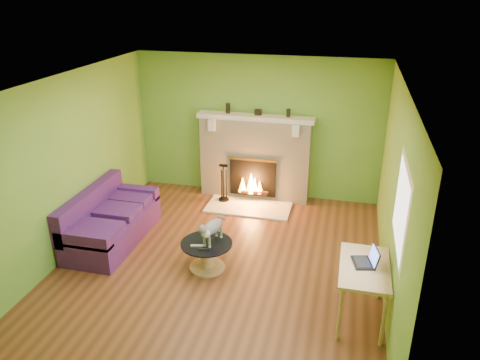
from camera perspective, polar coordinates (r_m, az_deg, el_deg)
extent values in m
plane|color=#593019|center=(6.91, -2.26, -9.82)|extent=(5.00, 5.00, 0.00)
plane|color=white|center=(5.92, -2.66, 11.87)|extent=(5.00, 5.00, 0.00)
plane|color=#5C9831|center=(8.59, 2.14, 6.43)|extent=(5.00, 0.00, 5.00)
plane|color=#5C9831|center=(4.25, -11.93, -12.55)|extent=(5.00, 0.00, 5.00)
plane|color=#5C9831|center=(7.22, -19.90, 1.79)|extent=(0.00, 5.00, 5.00)
plane|color=#5C9831|center=(6.12, 18.28, -1.73)|extent=(0.00, 5.00, 5.00)
plane|color=silver|center=(5.20, 19.08, -3.23)|extent=(0.00, 1.20, 1.20)
plane|color=white|center=(5.20, 18.99, -3.23)|extent=(0.00, 1.06, 1.06)
cube|color=beige|center=(8.60, 1.85, 2.60)|extent=(2.00, 0.35, 1.50)
cube|color=black|center=(8.54, 1.56, 0.22)|extent=(0.85, 0.03, 0.68)
cube|color=gold|center=(8.41, 1.58, 2.47)|extent=(0.91, 0.02, 0.04)
cylinder|color=black|center=(8.62, 1.50, -1.59)|extent=(0.55, 0.07, 0.07)
cube|color=beige|center=(8.34, 1.88, 7.63)|extent=(2.10, 0.28, 0.08)
cube|color=beige|center=(8.38, -3.46, 6.69)|extent=(0.12, 0.10, 0.20)
cube|color=beige|center=(8.08, 6.83, 5.96)|extent=(0.12, 0.10, 0.20)
cube|color=beige|center=(8.42, 1.05, -3.31)|extent=(1.50, 0.75, 0.03)
cube|color=beige|center=(8.34, 1.88, 7.63)|extent=(2.10, 0.28, 0.08)
cube|color=#40185C|center=(7.58, -15.19, -5.72)|extent=(0.82, 1.81, 0.41)
cube|color=#40185C|center=(7.59, -17.84, -3.00)|extent=(0.19, 1.81, 0.51)
cube|color=#40185C|center=(6.85, -18.58, -6.90)|extent=(0.82, 0.19, 0.20)
cube|color=#40185C|center=(8.11, -12.71, -1.47)|extent=(0.82, 0.19, 0.20)
cube|color=#40185C|center=(7.05, -17.00, -5.80)|extent=(0.65, 0.48, 0.11)
cube|color=#40185C|center=(7.51, -14.75, -3.70)|extent=(0.65, 0.48, 0.11)
cube|color=#40185C|center=(7.92, -13.06, -2.11)|extent=(0.65, 0.48, 0.11)
cylinder|color=tan|center=(6.76, -4.01, -10.53)|extent=(0.51, 0.51, 0.03)
cylinder|color=tan|center=(6.66, -4.06, -9.17)|extent=(0.18, 0.18, 0.35)
cylinder|color=black|center=(6.56, -4.10, -7.73)|extent=(0.72, 0.72, 0.02)
cube|color=tan|center=(5.67, 14.95, -10.26)|extent=(0.57, 0.98, 0.04)
cylinder|color=tan|center=(5.50, 12.05, -15.67)|extent=(0.04, 0.04, 0.68)
cylinder|color=tan|center=(5.53, 17.10, -16.06)|extent=(0.04, 0.04, 0.68)
cylinder|color=tan|center=(6.22, 12.41, -10.70)|extent=(0.04, 0.04, 0.68)
cylinder|color=tan|center=(6.25, 16.78, -11.06)|extent=(0.04, 0.04, 0.68)
cube|color=gray|center=(6.48, -5.28, -7.98)|extent=(0.18, 0.08, 0.02)
cube|color=black|center=(6.39, -4.42, -8.40)|extent=(0.17, 0.07, 0.02)
cylinder|color=black|center=(8.44, -1.47, 8.75)|extent=(0.08, 0.08, 0.18)
cylinder|color=black|center=(8.24, 5.94, 8.13)|extent=(0.07, 0.07, 0.14)
cube|color=black|center=(8.33, 2.23, 8.26)|extent=(0.12, 0.08, 0.10)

